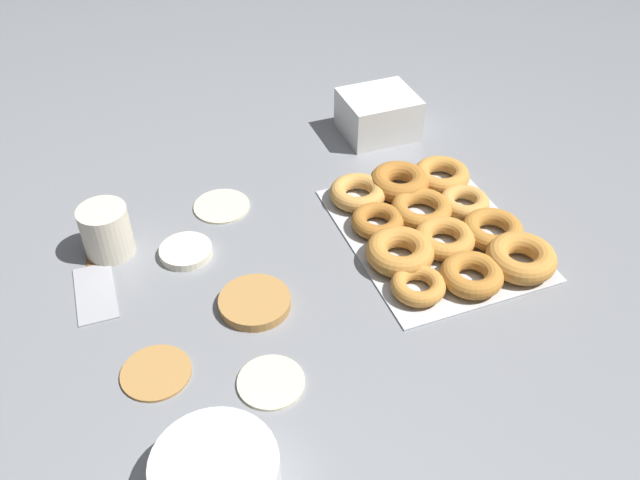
{
  "coord_description": "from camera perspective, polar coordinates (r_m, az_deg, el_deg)",
  "views": [
    {
      "loc": [
        -0.79,
        0.22,
        0.75
      ],
      "look_at": [
        -0.01,
        -0.08,
        0.04
      ],
      "focal_mm": 38.0,
      "sensor_mm": 36.0,
      "label": 1
    }
  ],
  "objects": [
    {
      "name": "pancake_2",
      "position": [
        0.98,
        -13.66,
        -10.72
      ],
      "size": [
        0.1,
        0.1,
        0.01
      ],
      "primitive_type": "cylinder",
      "color": "#B27F42",
      "rests_on": "ground_plane"
    },
    {
      "name": "ground_plane",
      "position": [
        1.11,
        -3.96,
        -2.16
      ],
      "size": [
        3.0,
        3.0,
        0.0
      ],
      "primitive_type": "plane",
      "color": "gray"
    },
    {
      "name": "spatula",
      "position": [
        1.14,
        -18.55,
        -3.12
      ],
      "size": [
        0.29,
        0.06,
        0.01
      ],
      "rotation": [
        0.0,
        0.0,
        3.11
      ],
      "color": "brown",
      "rests_on": "ground_plane"
    },
    {
      "name": "paper_cup",
      "position": [
        1.16,
        -17.56,
        0.72
      ],
      "size": [
        0.08,
        0.08,
        0.09
      ],
      "color": "beige",
      "rests_on": "ground_plane"
    },
    {
      "name": "pancake_1",
      "position": [
        1.15,
        -11.22,
        -0.94
      ],
      "size": [
        0.09,
        0.09,
        0.01
      ],
      "primitive_type": "cylinder",
      "color": "silver",
      "rests_on": "ground_plane"
    },
    {
      "name": "pancake_3",
      "position": [
        1.24,
        -8.29,
        2.91
      ],
      "size": [
        0.1,
        0.1,
        0.01
      ],
      "primitive_type": "cylinder",
      "color": "beige",
      "rests_on": "ground_plane"
    },
    {
      "name": "batter_bowl",
      "position": [
        0.85,
        -8.77,
        -18.91
      ],
      "size": [
        0.15,
        0.15,
        0.05
      ],
      "color": "white",
      "rests_on": "ground_plane"
    },
    {
      "name": "pancake_4",
      "position": [
        0.95,
        -4.16,
        -11.76
      ],
      "size": [
        0.09,
        0.09,
        0.01
      ],
      "primitive_type": "cylinder",
      "color": "beige",
      "rests_on": "ground_plane"
    },
    {
      "name": "donut_tray",
      "position": [
        1.18,
        9.6,
        1.27
      ],
      "size": [
        0.37,
        0.29,
        0.04
      ],
      "color": "silver",
      "rests_on": "ground_plane"
    },
    {
      "name": "container_stack",
      "position": [
        1.42,
        4.92,
        10.5
      ],
      "size": [
        0.13,
        0.15,
        0.09
      ],
      "color": "white",
      "rests_on": "ground_plane"
    },
    {
      "name": "pancake_0",
      "position": [
        1.05,
        -5.52,
        -5.23
      ],
      "size": [
        0.11,
        0.11,
        0.02
      ],
      "primitive_type": "cylinder",
      "color": "#B27F42",
      "rests_on": "ground_plane"
    }
  ]
}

